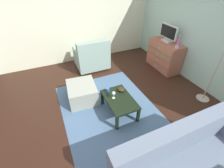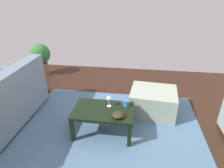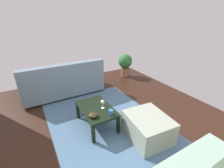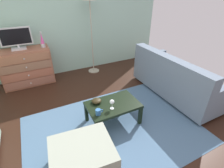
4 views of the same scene
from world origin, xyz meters
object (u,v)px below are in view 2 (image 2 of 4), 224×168
at_px(ottoman, 153,102).
at_px(potted_plant, 41,57).
at_px(mug, 126,103).
at_px(bowl_decorative, 118,115).
at_px(wine_glass, 109,99).
at_px(coffee_table, 103,113).

distance_m(ottoman, potted_plant, 2.77).
distance_m(mug, bowl_decorative, 0.28).
height_order(wine_glass, potted_plant, potted_plant).
height_order(mug, potted_plant, potted_plant).
bearing_deg(coffee_table, wine_glass, -124.18).
height_order(mug, ottoman, mug).
xyz_separation_m(coffee_table, potted_plant, (1.78, -1.83, 0.12)).
relative_size(bowl_decorative, ottoman, 0.22).
relative_size(mug, bowl_decorative, 0.75).
bearing_deg(mug, bowl_decorative, 73.39).
bearing_deg(bowl_decorative, wine_glass, -57.86).
height_order(wine_glass, ottoman, wine_glass).
relative_size(mug, potted_plant, 0.16).
relative_size(coffee_table, bowl_decorative, 5.26).
distance_m(bowl_decorative, potted_plant, 2.80).
height_order(coffee_table, wine_glass, wine_glass).
xyz_separation_m(wine_glass, bowl_decorative, (-0.15, 0.24, -0.08)).
bearing_deg(wine_glass, bowl_decorative, 122.14).
bearing_deg(mug, coffee_table, 23.09).
height_order(coffee_table, ottoman, ottoman).
relative_size(coffee_table, ottoman, 1.14).
xyz_separation_m(mug, potted_plant, (2.07, -1.70, 0.02)).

